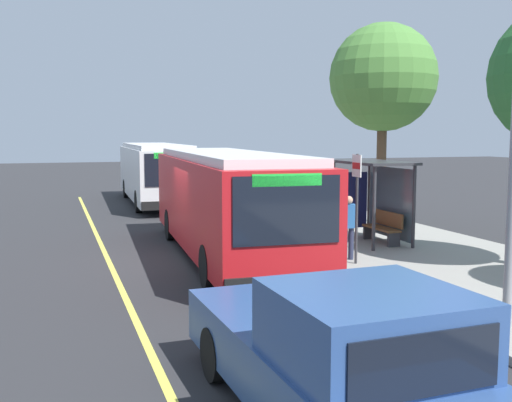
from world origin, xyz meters
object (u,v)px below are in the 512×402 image
(route_sign_post, at_px, (357,193))
(pickup_truck, at_px, (336,359))
(pedestrian_commuter, at_px, (348,223))
(waiting_bench, at_px, (383,227))
(transit_bus_main, at_px, (227,200))
(transit_bus_second, at_px, (155,171))

(route_sign_post, bearing_deg, pickup_truck, -29.61)
(pickup_truck, xyz_separation_m, pedestrian_commuter, (-7.94, 4.27, 0.26))
(waiting_bench, xyz_separation_m, pedestrian_commuter, (1.90, -2.19, 0.48))
(transit_bus_main, xyz_separation_m, pickup_truck, (9.98, -1.54, -0.76))
(transit_bus_main, xyz_separation_m, transit_bus_second, (-13.72, 0.25, 0.00))
(transit_bus_main, distance_m, route_sign_post, 3.71)
(transit_bus_main, xyz_separation_m, pedestrian_commuter, (2.04, 2.72, -0.50))
(pedestrian_commuter, bearing_deg, transit_bus_main, -126.80)
(pickup_truck, height_order, pedestrian_commuter, pickup_truck)
(transit_bus_second, height_order, pedestrian_commuter, transit_bus_second)
(transit_bus_second, height_order, route_sign_post, same)
(transit_bus_second, xyz_separation_m, waiting_bench, (13.86, 4.66, -0.98))
(transit_bus_main, height_order, pedestrian_commuter, transit_bus_main)
(transit_bus_second, bearing_deg, transit_bus_main, -1.02)
(pedestrian_commuter, bearing_deg, route_sign_post, -3.59)
(transit_bus_second, distance_m, pedestrian_commuter, 15.96)
(transit_bus_main, relative_size, route_sign_post, 3.89)
(pickup_truck, relative_size, route_sign_post, 1.95)
(pickup_truck, bearing_deg, route_sign_post, 150.39)
(transit_bus_second, relative_size, pedestrian_commuter, 6.47)
(transit_bus_main, relative_size, pedestrian_commuter, 6.44)
(transit_bus_second, bearing_deg, pedestrian_commuter, 8.94)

